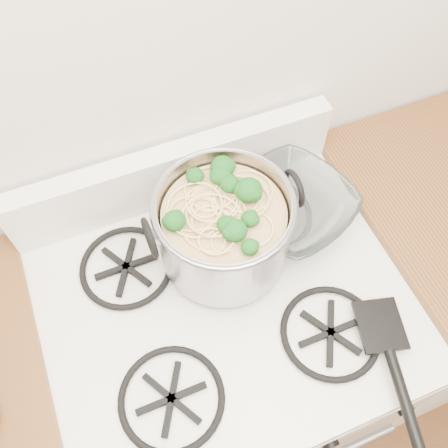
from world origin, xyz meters
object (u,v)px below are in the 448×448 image
stock_pot (224,229)px  gas_range (225,365)px  spatula (381,324)px  glass_bowl (290,210)px

stock_pot → gas_range: bearing=-110.9°
gas_range → spatula: bearing=-33.4°
gas_range → glass_bowl: size_ratio=8.70×
gas_range → glass_bowl: 0.56m
gas_range → glass_bowl: (0.22, 0.14, 0.50)m
gas_range → stock_pot: stock_pot is taller
stock_pot → glass_bowl: (0.18, 0.03, -0.08)m
stock_pot → spatula: (0.22, -0.28, -0.08)m
stock_pot → spatula: bearing=-51.4°
gas_range → glass_bowl: bearing=32.3°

